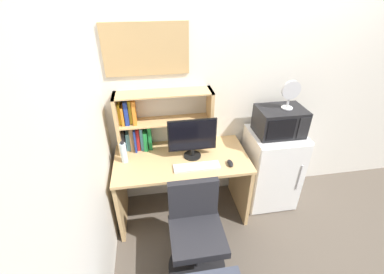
{
  "coord_description": "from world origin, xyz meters",
  "views": [
    {
      "loc": [
        -1.13,
        -2.44,
        2.28
      ],
      "look_at": [
        -0.79,
        -0.37,
        1.01
      ],
      "focal_mm": 24.46,
      "sensor_mm": 36.0,
      "label": 1
    }
  ],
  "objects_px": {
    "monitor": "(192,137)",
    "mini_fridge": "(271,168)",
    "hutch_bookshelf": "(150,122)",
    "microwave": "(280,121)",
    "water_bottle": "(124,153)",
    "desk_chair": "(196,236)",
    "computer_mouse": "(230,163)",
    "desk_fan": "(290,93)",
    "keyboard": "(197,167)",
    "wall_corkboard": "(146,49)"
  },
  "relations": [
    {
      "from": "computer_mouse",
      "to": "water_bottle",
      "type": "relative_size",
      "value": 0.48
    },
    {
      "from": "monitor",
      "to": "microwave",
      "type": "height_order",
      "value": "microwave"
    },
    {
      "from": "monitor",
      "to": "desk_fan",
      "type": "bearing_deg",
      "value": 2.83
    },
    {
      "from": "computer_mouse",
      "to": "desk_fan",
      "type": "distance_m",
      "value": 0.88
    },
    {
      "from": "monitor",
      "to": "computer_mouse",
      "type": "distance_m",
      "value": 0.44
    },
    {
      "from": "mini_fridge",
      "to": "wall_corkboard",
      "type": "bearing_deg",
      "value": 167.99
    },
    {
      "from": "hutch_bookshelf",
      "to": "computer_mouse",
      "type": "relative_size",
      "value": 8.69
    },
    {
      "from": "wall_corkboard",
      "to": "computer_mouse",
      "type": "bearing_deg",
      "value": -36.65
    },
    {
      "from": "computer_mouse",
      "to": "mini_fridge",
      "type": "distance_m",
      "value": 0.7
    },
    {
      "from": "keyboard",
      "to": "desk_fan",
      "type": "relative_size",
      "value": 1.52
    },
    {
      "from": "keyboard",
      "to": "microwave",
      "type": "xyz_separation_m",
      "value": [
        0.89,
        0.24,
        0.28
      ]
    },
    {
      "from": "wall_corkboard",
      "to": "desk_fan",
      "type": "bearing_deg",
      "value": -11.7
    },
    {
      "from": "computer_mouse",
      "to": "microwave",
      "type": "distance_m",
      "value": 0.68
    },
    {
      "from": "desk_chair",
      "to": "desk_fan",
      "type": "bearing_deg",
      "value": 33.9
    },
    {
      "from": "mini_fridge",
      "to": "wall_corkboard",
      "type": "height_order",
      "value": "wall_corkboard"
    },
    {
      "from": "microwave",
      "to": "desk_chair",
      "type": "bearing_deg",
      "value": -144.58
    },
    {
      "from": "hutch_bookshelf",
      "to": "computer_mouse",
      "type": "distance_m",
      "value": 0.89
    },
    {
      "from": "monitor",
      "to": "computer_mouse",
      "type": "height_order",
      "value": "monitor"
    },
    {
      "from": "desk_fan",
      "to": "desk_chair",
      "type": "relative_size",
      "value": 0.33
    },
    {
      "from": "water_bottle",
      "to": "desk_chair",
      "type": "relative_size",
      "value": 0.27
    },
    {
      "from": "keyboard",
      "to": "water_bottle",
      "type": "xyz_separation_m",
      "value": [
        -0.67,
        0.21,
        0.1
      ]
    },
    {
      "from": "desk_chair",
      "to": "wall_corkboard",
      "type": "height_order",
      "value": "wall_corkboard"
    },
    {
      "from": "desk_fan",
      "to": "wall_corkboard",
      "type": "distance_m",
      "value": 1.4
    },
    {
      "from": "keyboard",
      "to": "wall_corkboard",
      "type": "distance_m",
      "value": 1.16
    },
    {
      "from": "desk_fan",
      "to": "desk_chair",
      "type": "bearing_deg",
      "value": -146.1
    },
    {
      "from": "microwave",
      "to": "desk_chair",
      "type": "distance_m",
      "value": 1.38
    },
    {
      "from": "microwave",
      "to": "desk_fan",
      "type": "relative_size",
      "value": 1.62
    },
    {
      "from": "computer_mouse",
      "to": "wall_corkboard",
      "type": "relative_size",
      "value": 0.14
    },
    {
      "from": "monitor",
      "to": "wall_corkboard",
      "type": "xyz_separation_m",
      "value": [
        -0.36,
        0.32,
        0.76
      ]
    },
    {
      "from": "water_bottle",
      "to": "mini_fridge",
      "type": "distance_m",
      "value": 1.62
    },
    {
      "from": "keyboard",
      "to": "mini_fridge",
      "type": "distance_m",
      "value": 0.98
    },
    {
      "from": "desk_fan",
      "to": "desk_chair",
      "type": "xyz_separation_m",
      "value": [
        -1.03,
        -0.69,
        -0.98
      ]
    },
    {
      "from": "computer_mouse",
      "to": "microwave",
      "type": "height_order",
      "value": "microwave"
    },
    {
      "from": "mini_fridge",
      "to": "microwave",
      "type": "relative_size",
      "value": 1.94
    },
    {
      "from": "keyboard",
      "to": "desk_chair",
      "type": "xyz_separation_m",
      "value": [
        -0.08,
        -0.45,
        -0.39
      ]
    },
    {
      "from": "water_bottle",
      "to": "computer_mouse",
      "type": "bearing_deg",
      "value": -12.22
    },
    {
      "from": "desk_chair",
      "to": "monitor",
      "type": "bearing_deg",
      "value": 83.4
    },
    {
      "from": "hutch_bookshelf",
      "to": "desk_fan",
      "type": "height_order",
      "value": "desk_fan"
    },
    {
      "from": "hutch_bookshelf",
      "to": "keyboard",
      "type": "xyz_separation_m",
      "value": [
        0.4,
        -0.42,
        -0.29
      ]
    },
    {
      "from": "hutch_bookshelf",
      "to": "water_bottle",
      "type": "distance_m",
      "value": 0.39
    },
    {
      "from": "hutch_bookshelf",
      "to": "wall_corkboard",
      "type": "xyz_separation_m",
      "value": [
        0.03,
        0.09,
        0.69
      ]
    },
    {
      "from": "microwave",
      "to": "desk_fan",
      "type": "bearing_deg",
      "value": -6.94
    },
    {
      "from": "hutch_bookshelf",
      "to": "microwave",
      "type": "relative_size",
      "value": 2.04
    },
    {
      "from": "water_bottle",
      "to": "wall_corkboard",
      "type": "bearing_deg",
      "value": 45.85
    },
    {
      "from": "monitor",
      "to": "mini_fridge",
      "type": "bearing_deg",
      "value": 3.17
    },
    {
      "from": "mini_fridge",
      "to": "desk_chair",
      "type": "xyz_separation_m",
      "value": [
        -0.98,
        -0.69,
        -0.08
      ]
    },
    {
      "from": "computer_mouse",
      "to": "desk_chair",
      "type": "distance_m",
      "value": 0.72
    },
    {
      "from": "wall_corkboard",
      "to": "desk_chair",
      "type": "bearing_deg",
      "value": -73.2
    },
    {
      "from": "hutch_bookshelf",
      "to": "mini_fridge",
      "type": "xyz_separation_m",
      "value": [
        1.3,
        -0.18,
        -0.6
      ]
    },
    {
      "from": "monitor",
      "to": "microwave",
      "type": "bearing_deg",
      "value": 3.35
    }
  ]
}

